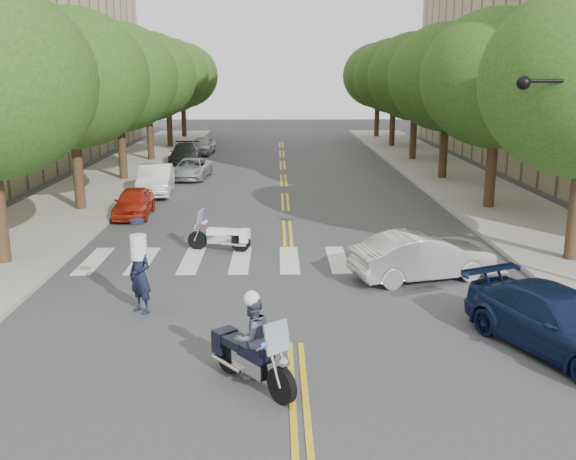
{
  "coord_description": "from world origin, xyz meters",
  "views": [
    {
      "loc": [
        -0.39,
        -13.1,
        5.8
      ],
      "look_at": [
        -0.06,
        5.21,
        1.3
      ],
      "focal_mm": 40.0,
      "sensor_mm": 36.0,
      "label": 1
    }
  ],
  "objects_px": {
    "officer_standing": "(140,275)",
    "motorcycle_parked": "(224,237)",
    "convertible": "(423,256)",
    "sedan_blue": "(559,322)",
    "motorcycle_police": "(251,343)"
  },
  "relations": [
    {
      "from": "officer_standing",
      "to": "motorcycle_police",
      "type": "bearing_deg",
      "value": -13.76
    },
    {
      "from": "officer_standing",
      "to": "convertible",
      "type": "bearing_deg",
      "value": 58.1
    },
    {
      "from": "motorcycle_police",
      "to": "sedan_blue",
      "type": "xyz_separation_m",
      "value": [
        6.47,
        1.36,
        -0.18
      ]
    },
    {
      "from": "convertible",
      "to": "officer_standing",
      "type": "bearing_deg",
      "value": 92.76
    },
    {
      "from": "convertible",
      "to": "motorcycle_police",
      "type": "bearing_deg",
      "value": 128.1
    },
    {
      "from": "motorcycle_parked",
      "to": "officer_standing",
      "type": "height_order",
      "value": "officer_standing"
    },
    {
      "from": "motorcycle_parked",
      "to": "convertible",
      "type": "xyz_separation_m",
      "value": [
        5.94,
        -3.1,
        0.2
      ]
    },
    {
      "from": "motorcycle_police",
      "to": "officer_standing",
      "type": "distance_m",
      "value": 4.82
    },
    {
      "from": "motorcycle_police",
      "to": "officer_standing",
      "type": "bearing_deg",
      "value": -92.24
    },
    {
      "from": "motorcycle_parked",
      "to": "sedan_blue",
      "type": "relative_size",
      "value": 0.46
    },
    {
      "from": "motorcycle_parked",
      "to": "sedan_blue",
      "type": "distance_m",
      "value": 11.2
    },
    {
      "from": "motorcycle_parked",
      "to": "convertible",
      "type": "relative_size",
      "value": 0.51
    },
    {
      "from": "sedan_blue",
      "to": "motorcycle_police",
      "type": "bearing_deg",
      "value": 168.42
    },
    {
      "from": "officer_standing",
      "to": "motorcycle_parked",
      "type": "bearing_deg",
      "value": 113.66
    },
    {
      "from": "officer_standing",
      "to": "convertible",
      "type": "relative_size",
      "value": 0.46
    }
  ]
}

